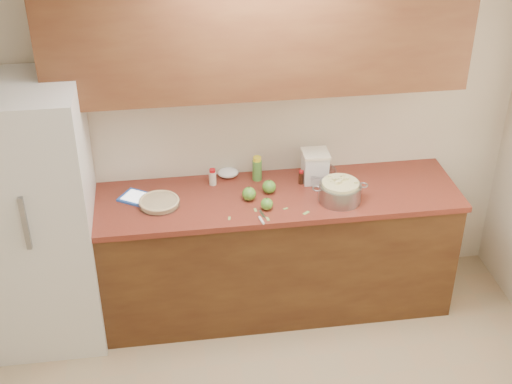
{
  "coord_description": "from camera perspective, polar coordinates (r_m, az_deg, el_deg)",
  "views": [
    {
      "loc": [
        -0.61,
        -2.48,
        3.39
      ],
      "look_at": [
        -0.05,
        1.43,
        0.98
      ],
      "focal_mm": 50.0,
      "sensor_mm": 36.0,
      "label": 1
    }
  ],
  "objects": [
    {
      "name": "counter_run",
      "position": [
        4.96,
        0.44,
        -4.79
      ],
      "size": [
        2.64,
        0.68,
        0.92
      ],
      "color": "#523317",
      "rests_on": "ground"
    },
    {
      "name": "peel_c",
      "position": [
        4.55,
        -0.05,
        -1.45
      ],
      "size": [
        0.02,
        0.04,
        0.0
      ],
      "primitive_type": "cube",
      "rotation": [
        0.0,
        0.0,
        1.64
      ],
      "color": "#87AA52",
      "rests_on": "counter_run"
    },
    {
      "name": "fridge",
      "position": [
        4.72,
        -17.06,
        -2.0
      ],
      "size": [
        0.7,
        0.7,
        1.8
      ],
      "primitive_type": "cube",
      "color": "silver",
      "rests_on": "ground"
    },
    {
      "name": "apple_center",
      "position": [
        4.71,
        1.05,
        0.42
      ],
      "size": [
        0.09,
        0.09,
        0.1
      ],
      "color": "#4F8E2B",
      "rests_on": "counter_run"
    },
    {
      "name": "apple_left",
      "position": [
        4.63,
        -0.56,
        -0.15
      ],
      "size": [
        0.09,
        0.09,
        0.1
      ],
      "color": "#4F8E2B",
      "rests_on": "counter_run"
    },
    {
      "name": "peel_e",
      "position": [
        4.47,
        -2.14,
        -2.12
      ],
      "size": [
        0.02,
        0.04,
        0.0
      ],
      "primitive_type": "cube",
      "rotation": [
        0.0,
        0.0,
        -1.77
      ],
      "color": "#87AA52",
      "rests_on": "counter_run"
    },
    {
      "name": "peel_b",
      "position": [
        4.46,
        0.94,
        -2.17
      ],
      "size": [
        0.02,
        0.04,
        0.0
      ],
      "primitive_type": "cube",
      "rotation": [
        0.0,
        0.0,
        1.71
      ],
      "color": "#87AA52",
      "rests_on": "counter_run"
    },
    {
      "name": "upper_cabinets",
      "position": [
        4.4,
        0.2,
        12.31
      ],
      "size": [
        2.6,
        0.34,
        0.7
      ],
      "primitive_type": "cube",
      "color": "brown",
      "rests_on": "room_shell"
    },
    {
      "name": "paper_towel",
      "position": [
        4.9,
        -2.26,
        1.55
      ],
      "size": [
        0.16,
        0.13,
        0.06
      ],
      "primitive_type": "ellipsoid",
      "rotation": [
        0.0,
        0.0,
        0.1
      ],
      "color": "white",
      "rests_on": "counter_run"
    },
    {
      "name": "pie",
      "position": [
        4.63,
        -7.76,
        -0.83
      ],
      "size": [
        0.27,
        0.27,
        0.04
      ],
      "rotation": [
        0.0,
        0.0,
        0.29
      ],
      "color": "silver",
      "rests_on": "counter_run"
    },
    {
      "name": "room_shell",
      "position": [
        3.3,
        4.38,
        -7.97
      ],
      "size": [
        3.6,
        3.6,
        3.6
      ],
      "color": "tan",
      "rests_on": "ground"
    },
    {
      "name": "peel_d",
      "position": [
        4.53,
        4.04,
        -1.68
      ],
      "size": [
        0.05,
        0.04,
        0.0
      ],
      "primitive_type": "cube",
      "rotation": [
        0.0,
        0.0,
        0.63
      ],
      "color": "#87AA52",
      "rests_on": "counter_run"
    },
    {
      "name": "paring_knife",
      "position": [
        4.45,
        0.45,
        -2.2
      ],
      "size": [
        0.05,
        0.17,
        0.02
      ],
      "rotation": [
        0.0,
        0.0,
        0.2
      ],
      "color": "gray",
      "rests_on": "counter_run"
    },
    {
      "name": "tablet",
      "position": [
        4.72,
        -9.44,
        -0.47
      ],
      "size": [
        0.28,
        0.26,
        0.02
      ],
      "rotation": [
        0.0,
        0.0,
        -0.57
      ],
      "color": "blue",
      "rests_on": "counter_run"
    },
    {
      "name": "cinnamon_shaker",
      "position": [
        4.8,
        -3.49,
        1.19
      ],
      "size": [
        0.05,
        0.05,
        0.12
      ],
      "rotation": [
        0.0,
        0.0,
        0.38
      ],
      "color": "beige",
      "rests_on": "counter_run"
    },
    {
      "name": "peel_a",
      "position": [
        4.56,
        2.38,
        -1.34
      ],
      "size": [
        0.03,
        0.02,
        0.0
      ],
      "primitive_type": "cube",
      "rotation": [
        0.0,
        0.0,
        0.37
      ],
      "color": "#87AA52",
      "rests_on": "counter_run"
    },
    {
      "name": "mixing_bowl",
      "position": [
        4.87,
        5.11,
        1.42
      ],
      "size": [
        0.23,
        0.23,
        0.08
      ],
      "rotation": [
        0.0,
        0.0,
        -0.05
      ],
      "color": "silver",
      "rests_on": "counter_run"
    },
    {
      "name": "vanilla_bottle",
      "position": [
        4.82,
        3.63,
        1.18
      ],
      "size": [
        0.03,
        0.03,
        0.1
      ],
      "rotation": [
        0.0,
        0.0,
        -0.17
      ],
      "color": "black",
      "rests_on": "counter_run"
    },
    {
      "name": "colander",
      "position": [
        4.64,
        6.73,
        0.02
      ],
      "size": [
        0.37,
        0.27,
        0.14
      ],
      "rotation": [
        0.0,
        0.0,
        0.28
      ],
      "color": "gray",
      "rests_on": "counter_run"
    },
    {
      "name": "lemon_bottle",
      "position": [
        4.84,
        0.09,
        1.87
      ],
      "size": [
        0.06,
        0.06,
        0.17
      ],
      "rotation": [
        0.0,
        0.0,
        0.42
      ],
      "color": "#4C8C38",
      "rests_on": "counter_run"
    },
    {
      "name": "flour_canister",
      "position": [
        4.83,
        4.74,
        2.08
      ],
      "size": [
        0.18,
        0.18,
        0.22
      ],
      "rotation": [
        0.0,
        0.0,
        -0.03
      ],
      "color": "silver",
      "rests_on": "counter_run"
    },
    {
      "name": "apple_front",
      "position": [
        4.54,
        0.87,
        -0.97
      ],
      "size": [
        0.08,
        0.08,
        0.09
      ],
      "color": "#4F8E2B",
      "rests_on": "counter_run"
    }
  ]
}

